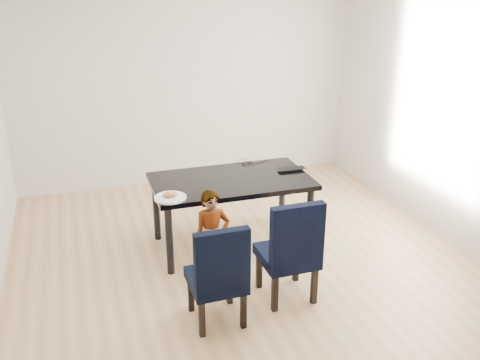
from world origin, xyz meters
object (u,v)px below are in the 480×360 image
object	(u,v)px
plate	(170,198)
chair_right	(287,247)
laptop	(290,168)
chair_left	(216,271)
child	(212,239)
dining_table	(231,212)

from	to	relation	value
plate	chair_right	bearing A→B (deg)	-40.63
chair_right	plate	size ratio (longest dim) A/B	3.22
laptop	chair_right	bearing A→B (deg)	67.92
plate	laptop	distance (m)	1.41
chair_left	laptop	bearing A→B (deg)	46.58
chair_left	child	xyz separation A→B (m)	(0.12, 0.55, 0.00)
child	plate	size ratio (longest dim) A/B	3.05
chair_left	child	size ratio (longest dim) A/B	0.99
chair_right	laptop	size ratio (longest dim) A/B	3.26
chair_right	child	bearing A→B (deg)	144.08
plate	laptop	world-z (taller)	laptop
chair_left	laptop	distance (m)	1.77
dining_table	plate	bearing A→B (deg)	-155.78
chair_right	plate	distance (m)	1.18
plate	dining_table	bearing A→B (deg)	24.22
child	plate	world-z (taller)	child
dining_table	chair_left	world-z (taller)	chair_left
child	chair_left	bearing A→B (deg)	-104.98
dining_table	chair_left	distance (m)	1.30
laptop	child	bearing A→B (deg)	36.22
dining_table	child	xyz separation A→B (m)	(-0.38, -0.65, 0.08)
dining_table	child	bearing A→B (deg)	-120.08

